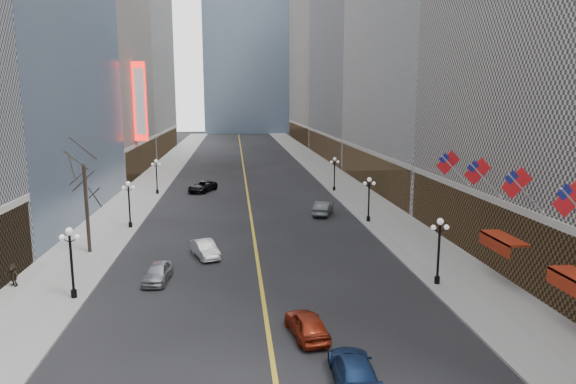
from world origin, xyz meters
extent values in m
cube|color=gray|center=(14.00, 70.00, 0.07)|extent=(6.00, 230.00, 0.15)
cube|color=gray|center=(-14.00, 70.00, 0.07)|extent=(6.00, 230.00, 0.15)
cube|color=gold|center=(0.00, 80.00, 0.01)|extent=(0.25, 200.00, 0.02)
cube|color=#4C3B32|center=(18.40, 29.00, 2.60)|extent=(2.80, 41.00, 5.00)
cube|color=#4C3B32|center=(18.40, 68.00, 2.60)|extent=(2.80, 35.00, 5.00)
cube|color=gray|center=(30.00, 106.00, 24.00)|extent=(26.00, 40.00, 48.00)
cube|color=#4C3B32|center=(18.40, 106.00, 2.60)|extent=(2.80, 39.00, 5.00)
cube|color=#AFA291|center=(30.00, 149.00, 31.00)|extent=(26.00, 46.00, 62.00)
cube|color=#4C3B32|center=(18.40, 149.00, 2.60)|extent=(2.80, 45.00, 5.00)
cube|color=#AFA291|center=(-30.00, 87.00, 25.00)|extent=(26.00, 30.00, 50.00)
cube|color=#4C3B32|center=(-18.40, 87.00, 2.60)|extent=(2.80, 29.00, 5.00)
cube|color=#4C3B32|center=(-18.40, 121.00, 2.60)|extent=(2.80, 37.00, 5.00)
cylinder|color=black|center=(11.80, 30.00, 0.40)|extent=(0.36, 0.36, 0.50)
cylinder|color=black|center=(11.80, 30.00, 2.15)|extent=(0.16, 0.16, 4.00)
sphere|color=white|center=(11.80, 30.00, 4.45)|extent=(0.44, 0.44, 0.44)
sphere|color=white|center=(11.35, 30.00, 4.05)|extent=(0.36, 0.36, 0.36)
sphere|color=white|center=(12.25, 30.00, 4.05)|extent=(0.36, 0.36, 0.36)
cylinder|color=black|center=(11.80, 48.00, 0.40)|extent=(0.36, 0.36, 0.50)
cylinder|color=black|center=(11.80, 48.00, 2.15)|extent=(0.16, 0.16, 4.00)
sphere|color=white|center=(11.80, 48.00, 4.45)|extent=(0.44, 0.44, 0.44)
sphere|color=white|center=(11.35, 48.00, 4.05)|extent=(0.36, 0.36, 0.36)
sphere|color=white|center=(12.25, 48.00, 4.05)|extent=(0.36, 0.36, 0.36)
cylinder|color=black|center=(11.80, 66.00, 0.40)|extent=(0.36, 0.36, 0.50)
cylinder|color=black|center=(11.80, 66.00, 2.15)|extent=(0.16, 0.16, 4.00)
sphere|color=white|center=(11.80, 66.00, 4.45)|extent=(0.44, 0.44, 0.44)
sphere|color=white|center=(11.35, 66.00, 4.05)|extent=(0.36, 0.36, 0.36)
sphere|color=white|center=(12.25, 66.00, 4.05)|extent=(0.36, 0.36, 0.36)
cylinder|color=black|center=(-11.80, 30.00, 0.40)|extent=(0.36, 0.36, 0.50)
cylinder|color=black|center=(-11.80, 30.00, 2.15)|extent=(0.16, 0.16, 4.00)
sphere|color=white|center=(-11.80, 30.00, 4.45)|extent=(0.44, 0.44, 0.44)
sphere|color=white|center=(-12.25, 30.00, 4.05)|extent=(0.36, 0.36, 0.36)
sphere|color=white|center=(-11.35, 30.00, 4.05)|extent=(0.36, 0.36, 0.36)
cylinder|color=black|center=(-11.80, 48.00, 0.40)|extent=(0.36, 0.36, 0.50)
cylinder|color=black|center=(-11.80, 48.00, 2.15)|extent=(0.16, 0.16, 4.00)
sphere|color=white|center=(-11.80, 48.00, 4.45)|extent=(0.44, 0.44, 0.44)
sphere|color=white|center=(-12.25, 48.00, 4.05)|extent=(0.36, 0.36, 0.36)
sphere|color=white|center=(-11.35, 48.00, 4.05)|extent=(0.36, 0.36, 0.36)
cylinder|color=black|center=(-11.80, 66.00, 0.40)|extent=(0.36, 0.36, 0.50)
cylinder|color=black|center=(-11.80, 66.00, 2.15)|extent=(0.16, 0.16, 4.00)
sphere|color=white|center=(-11.80, 66.00, 4.45)|extent=(0.44, 0.44, 0.44)
sphere|color=white|center=(-12.25, 66.00, 4.05)|extent=(0.36, 0.36, 0.36)
sphere|color=white|center=(-11.35, 66.00, 4.05)|extent=(0.36, 0.36, 0.36)
cube|color=red|center=(15.15, 22.00, 7.45)|extent=(1.94, 0.04, 1.94)
cube|color=navy|center=(14.80, 22.00, 7.80)|extent=(0.88, 0.06, 0.88)
cylinder|color=#B2B2B7|center=(15.80, 27.00, 6.80)|extent=(2.49, 0.12, 2.49)
cube|color=red|center=(15.15, 27.00, 7.45)|extent=(1.94, 0.04, 1.94)
cube|color=navy|center=(14.80, 27.00, 7.80)|extent=(0.88, 0.06, 0.88)
cylinder|color=#B2B2B7|center=(15.80, 32.00, 6.80)|extent=(2.49, 0.12, 2.49)
cube|color=red|center=(15.15, 32.00, 7.45)|extent=(1.94, 0.04, 1.94)
cube|color=navy|center=(14.80, 32.00, 7.80)|extent=(0.88, 0.06, 0.88)
cylinder|color=#B2B2B7|center=(15.80, 37.00, 6.80)|extent=(2.49, 0.12, 2.49)
cube|color=red|center=(15.15, 37.00, 7.45)|extent=(1.94, 0.04, 1.94)
cube|color=navy|center=(14.80, 37.00, 7.80)|extent=(0.88, 0.06, 0.88)
cube|color=maroon|center=(15.65, 22.00, 2.80)|extent=(0.10, 4.00, 0.90)
cube|color=maroon|center=(16.30, 30.00, 3.20)|extent=(1.40, 4.00, 0.15)
cube|color=maroon|center=(15.65, 30.00, 2.80)|extent=(0.10, 4.00, 0.90)
cube|color=red|center=(-15.90, 80.00, 12.00)|extent=(2.00, 0.50, 12.00)
cube|color=white|center=(-15.85, 80.00, 12.00)|extent=(1.40, 0.55, 10.00)
cylinder|color=#2D231C|center=(-13.50, 40.00, 3.75)|extent=(0.28, 0.28, 7.20)
imported|color=#9A9DA2|center=(-7.02, 32.74, 0.65)|extent=(1.91, 3.98, 1.31)
imported|color=silver|center=(-4.08, 38.05, 0.66)|extent=(2.65, 4.25, 1.32)
imported|color=black|center=(-6.02, 67.66, 0.72)|extent=(4.25, 5.71, 1.44)
imported|color=navy|center=(3.42, 18.78, 0.66)|extent=(2.04, 4.60, 1.31)
imported|color=maroon|center=(2.00, 23.47, 0.69)|extent=(2.26, 4.27, 1.38)
imported|color=#474B4E|center=(7.83, 52.01, 0.76)|extent=(3.02, 4.88, 1.52)
imported|color=#2F261A|center=(-16.40, 32.54, 0.91)|extent=(1.36, 1.17, 1.51)
camera|label=1|loc=(-1.64, -1.67, 12.40)|focal=32.00mm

